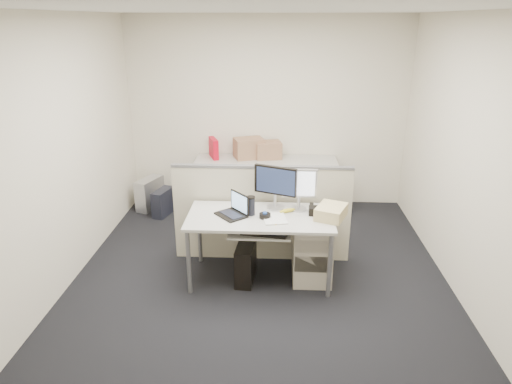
# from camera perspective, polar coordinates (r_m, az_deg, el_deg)

# --- Properties ---
(floor) EXTENTS (4.00, 4.50, 0.01)m
(floor) POSITION_cam_1_polar(r_m,az_deg,el_deg) (5.03, 0.50, -10.65)
(floor) COLOR black
(floor) RESTS_ON ground
(ceiling) EXTENTS (4.00, 4.50, 0.01)m
(ceiling) POSITION_cam_1_polar(r_m,az_deg,el_deg) (4.29, 0.62, 21.85)
(ceiling) COLOR white
(ceiling) RESTS_ON ground
(wall_back) EXTENTS (4.00, 0.02, 2.70)m
(wall_back) POSITION_cam_1_polar(r_m,az_deg,el_deg) (6.66, 1.38, 9.81)
(wall_back) COLOR beige
(wall_back) RESTS_ON ground
(wall_front) EXTENTS (4.00, 0.02, 2.70)m
(wall_front) POSITION_cam_1_polar(r_m,az_deg,el_deg) (2.41, -1.73, -11.09)
(wall_front) COLOR beige
(wall_front) RESTS_ON ground
(wall_left) EXTENTS (0.02, 4.50, 2.70)m
(wall_left) POSITION_cam_1_polar(r_m,az_deg,el_deg) (4.98, -23.20, 4.29)
(wall_left) COLOR beige
(wall_left) RESTS_ON ground
(wall_right) EXTENTS (0.02, 4.50, 2.70)m
(wall_right) POSITION_cam_1_polar(r_m,az_deg,el_deg) (4.83, 25.03, 3.56)
(wall_right) COLOR beige
(wall_right) RESTS_ON ground
(desk) EXTENTS (1.50, 0.75, 0.73)m
(desk) POSITION_cam_1_polar(r_m,az_deg,el_deg) (4.72, 0.53, -3.70)
(desk) COLOR #ADABA3
(desk) RESTS_ON floor
(keyboard_tray) EXTENTS (0.62, 0.32, 0.02)m
(keyboard_tray) POSITION_cam_1_polar(r_m,az_deg,el_deg) (4.58, 0.43, -5.14)
(keyboard_tray) COLOR #ADABA3
(keyboard_tray) RESTS_ON desk
(drawer_pedestal) EXTENTS (0.40, 0.55, 0.65)m
(drawer_pedestal) POSITION_cam_1_polar(r_m,az_deg,el_deg) (4.93, 6.99, -7.16)
(drawer_pedestal) COLOR #B7B09C
(drawer_pedestal) RESTS_ON floor
(cubicle_partition) EXTENTS (2.00, 0.06, 1.10)m
(cubicle_partition) POSITION_cam_1_polar(r_m,az_deg,el_deg) (5.17, 0.73, -2.81)
(cubicle_partition) COLOR #B7B296
(cubicle_partition) RESTS_ON floor
(back_counter) EXTENTS (2.00, 0.60, 0.72)m
(back_counter) POSITION_cam_1_polar(r_m,az_deg,el_deg) (6.62, 1.23, 0.84)
(back_counter) COLOR #B7B09C
(back_counter) RESTS_ON floor
(monitor_main) EXTENTS (0.50, 0.34, 0.47)m
(monitor_main) POSITION_cam_1_polar(r_m,az_deg,el_deg) (4.80, 2.43, 0.56)
(monitor_main) COLOR black
(monitor_main) RESTS_ON desk
(monitor_small) EXTENTS (0.37, 0.19, 0.44)m
(monitor_small) POSITION_cam_1_polar(r_m,az_deg,el_deg) (4.78, 5.43, 0.25)
(monitor_small) COLOR #B7B7BC
(monitor_small) RESTS_ON desk
(laptop) EXTENTS (0.37, 0.38, 0.23)m
(laptop) POSITION_cam_1_polar(r_m,az_deg,el_deg) (4.65, -3.18, -1.72)
(laptop) COLOR black
(laptop) RESTS_ON desk
(trackball) EXTENTS (0.12, 0.12, 0.04)m
(trackball) POSITION_cam_1_polar(r_m,az_deg,el_deg) (4.64, 1.12, -2.98)
(trackball) COLOR black
(trackball) RESTS_ON desk
(desk_phone) EXTENTS (0.21, 0.17, 0.06)m
(desk_phone) POSITION_cam_1_polar(r_m,az_deg,el_deg) (4.77, 7.80, -2.36)
(desk_phone) COLOR black
(desk_phone) RESTS_ON desk
(paper_stack) EXTENTS (0.27, 0.32, 0.01)m
(paper_stack) POSITION_cam_1_polar(r_m,az_deg,el_deg) (4.61, 2.35, -3.34)
(paper_stack) COLOR silver
(paper_stack) RESTS_ON desk
(sticky_pad) EXTENTS (0.09, 0.09, 0.01)m
(sticky_pad) POSITION_cam_1_polar(r_m,az_deg,el_deg) (4.52, 2.72, -3.87)
(sticky_pad) COLOR #F7C450
(sticky_pad) RESTS_ON desk
(travel_mug) EXTENTS (0.09, 0.09, 0.19)m
(travel_mug) POSITION_cam_1_polar(r_m,az_deg,el_deg) (4.68, -0.68, -1.80)
(travel_mug) COLOR black
(travel_mug) RESTS_ON desk
(banana) EXTENTS (0.19, 0.12, 0.04)m
(banana) POSITION_cam_1_polar(r_m,az_deg,el_deg) (4.77, 3.94, -2.33)
(banana) COLOR yellow
(banana) RESTS_ON desk
(cellphone) EXTENTS (0.06, 0.10, 0.01)m
(cellphone) POSITION_cam_1_polar(r_m,az_deg,el_deg) (4.74, -1.06, -2.62)
(cellphone) COLOR black
(cellphone) RESTS_ON desk
(manila_folders) EXTENTS (0.37, 0.41, 0.13)m
(manila_folders) POSITION_cam_1_polar(r_m,az_deg,el_deg) (4.68, 9.37, -2.47)
(manila_folders) COLOR #CDB87B
(manila_folders) RESTS_ON desk
(keyboard) EXTENTS (0.48, 0.24, 0.03)m
(keyboard) POSITION_cam_1_polar(r_m,az_deg,el_deg) (4.53, 1.04, -5.11)
(keyboard) COLOR black
(keyboard) RESTS_ON keyboard_tray
(pc_tower_desk) EXTENTS (0.21, 0.46, 0.41)m
(pc_tower_desk) POSITION_cam_1_polar(r_m,az_deg,el_deg) (4.89, -1.29, -8.79)
(pc_tower_desk) COLOR black
(pc_tower_desk) RESTS_ON floor
(pc_tower_spare_dark) EXTENTS (0.26, 0.43, 0.37)m
(pc_tower_spare_dark) POSITION_cam_1_polar(r_m,az_deg,el_deg) (6.60, -11.55, -1.26)
(pc_tower_spare_dark) COLOR black
(pc_tower_spare_dark) RESTS_ON floor
(pc_tower_spare_silver) EXTENTS (0.35, 0.52, 0.45)m
(pc_tower_spare_silver) POSITION_cam_1_polar(r_m,az_deg,el_deg) (6.87, -13.12, -0.16)
(pc_tower_spare_silver) COLOR #B7B7BC
(pc_tower_spare_silver) RESTS_ON floor
(cardboard_box_left) EXTENTS (0.48, 0.42, 0.30)m
(cardboard_box_left) POSITION_cam_1_polar(r_m,az_deg,el_deg) (6.59, -0.89, 5.42)
(cardboard_box_left) COLOR tan
(cardboard_box_left) RESTS_ON back_counter
(cardboard_box_right) EXTENTS (0.41, 0.35, 0.26)m
(cardboard_box_right) POSITION_cam_1_polar(r_m,az_deg,el_deg) (6.58, 1.52, 5.20)
(cardboard_box_right) COLOR tan
(cardboard_box_right) RESTS_ON back_counter
(red_binder) EXTENTS (0.18, 0.33, 0.30)m
(red_binder) POSITION_cam_1_polar(r_m,az_deg,el_deg) (6.62, -5.31, 5.40)
(red_binder) COLOR red
(red_binder) RESTS_ON back_counter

